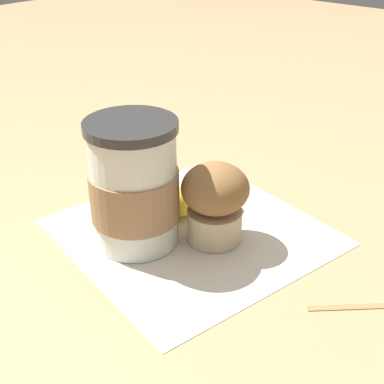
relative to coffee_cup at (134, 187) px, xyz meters
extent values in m
plane|color=tan|center=(0.05, -0.04, -0.07)|extent=(3.00, 3.00, 0.00)
cube|color=beige|center=(0.05, -0.04, -0.07)|extent=(0.32, 0.32, 0.00)
cylinder|color=silver|center=(0.00, 0.00, 0.00)|extent=(0.09, 0.09, 0.13)
cylinder|color=#2D2D2D|center=(0.00, 0.00, 0.07)|extent=(0.10, 0.10, 0.01)
cylinder|color=#997551|center=(0.00, 0.00, -0.01)|extent=(0.10, 0.10, 0.05)
cylinder|color=beige|center=(0.06, -0.06, -0.05)|extent=(0.06, 0.06, 0.04)
ellipsoid|color=olive|center=(0.06, -0.06, 0.00)|extent=(0.07, 0.07, 0.06)
ellipsoid|color=gold|center=(0.11, -0.02, -0.05)|extent=(0.05, 0.06, 0.04)
ellipsoid|color=gold|center=(0.07, 0.00, -0.05)|extent=(0.07, 0.06, 0.04)
ellipsoid|color=gold|center=(0.02, 0.00, -0.05)|extent=(0.05, 0.03, 0.04)
cube|color=#9E7547|center=(0.06, -0.24, -0.07)|extent=(0.08, 0.08, 0.00)
camera|label=1|loc=(-0.34, -0.38, 0.27)|focal=50.00mm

